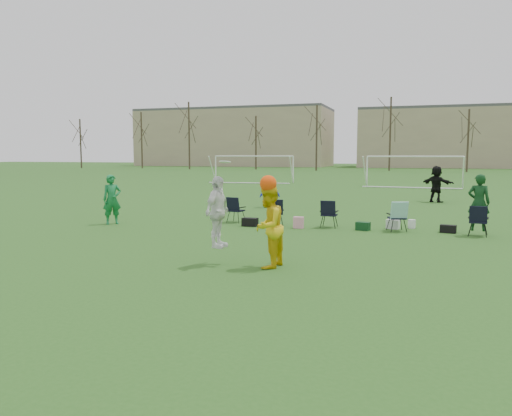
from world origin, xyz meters
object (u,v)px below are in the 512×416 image
at_px(fielder_green_near, 112,199).
at_px(center_contest, 251,220).
at_px(fielder_blue, 270,192).
at_px(fielder_black, 436,184).
at_px(goal_mid, 414,163).
at_px(goal_left, 254,161).

xyz_separation_m(fielder_green_near, center_contest, (7.11, -5.08, 0.16)).
height_order(fielder_blue, fielder_black, fielder_black).
bearing_deg(fielder_black, goal_mid, -49.79).
bearing_deg(fielder_black, goal_left, -9.98).
bearing_deg(fielder_green_near, fielder_black, 1.48).
relative_size(fielder_green_near, fielder_black, 0.93).
relative_size(center_contest, goal_mid, 0.33).
bearing_deg(center_contest, fielder_green_near, 144.48).
height_order(fielder_black, goal_mid, goal_mid).
xyz_separation_m(fielder_blue, fielder_black, (7.78, 5.27, 0.22)).
distance_m(fielder_blue, goal_mid, 19.43).
distance_m(fielder_blue, fielder_black, 9.40).
bearing_deg(fielder_green_near, fielder_blue, 16.46).
distance_m(fielder_green_near, center_contest, 8.74).
relative_size(center_contest, goal_left, 0.33).
bearing_deg(center_contest, fielder_blue, 104.48).
relative_size(fielder_blue, goal_left, 0.21).
xyz_separation_m(fielder_blue, goal_mid, (6.47, 18.28, 1.16)).
bearing_deg(goal_mid, center_contest, -92.00).
bearing_deg(goal_mid, fielder_blue, -105.49).
distance_m(fielder_black, goal_left, 21.46).
height_order(fielder_blue, goal_left, goal_left).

